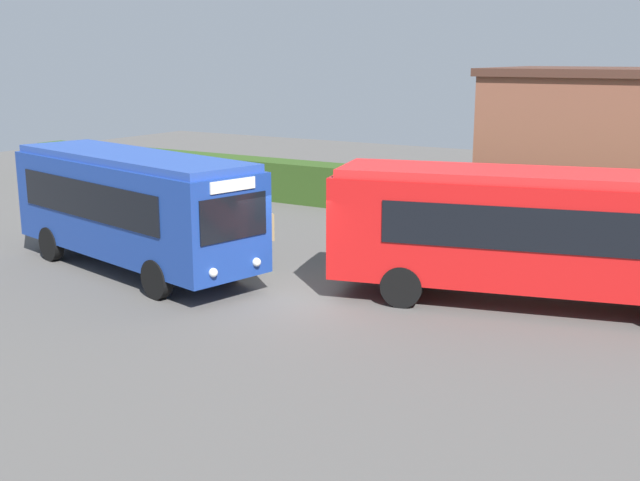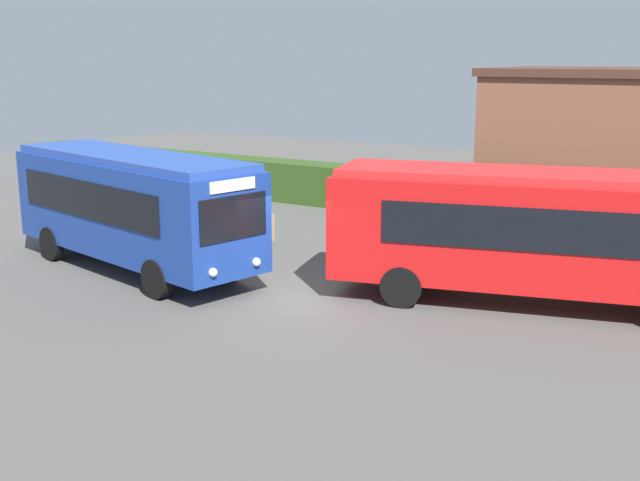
% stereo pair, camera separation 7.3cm
% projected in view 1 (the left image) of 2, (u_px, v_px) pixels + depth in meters
% --- Properties ---
extents(ground_plane, '(64.00, 64.00, 0.00)m').
position_uv_depth(ground_plane, '(290.00, 293.00, 20.06)').
color(ground_plane, '#514F4C').
extents(bus_blue, '(8.99, 4.26, 3.27)m').
position_uv_depth(bus_blue, '(133.00, 204.00, 21.81)').
color(bus_blue, navy).
rests_on(bus_blue, ground_plane).
extents(bus_red, '(10.01, 4.85, 3.23)m').
position_uv_depth(bus_red, '(537.00, 229.00, 18.76)').
color(bus_red, red).
rests_on(bus_red, ground_plane).
extents(person_left, '(0.27, 0.41, 1.89)m').
position_uv_depth(person_left, '(195.00, 215.00, 24.66)').
color(person_left, black).
rests_on(person_left, ground_plane).
extents(person_center, '(0.40, 0.46, 1.93)m').
position_uv_depth(person_center, '(231.00, 225.00, 23.14)').
color(person_center, silver).
rests_on(person_center, ground_plane).
extents(person_right, '(0.46, 0.51, 1.85)m').
position_uv_depth(person_right, '(265.00, 237.00, 21.94)').
color(person_right, '#4C6B47').
rests_on(person_right, ground_plane).
extents(hedge_row, '(44.00, 1.49, 1.60)m').
position_uv_depth(hedge_row, '(458.00, 198.00, 28.94)').
color(hedge_row, '#2C4919').
rests_on(hedge_row, ground_plane).
extents(depot_building, '(8.90, 6.94, 5.39)m').
position_uv_depth(depot_building, '(610.00, 139.00, 30.67)').
color(depot_building, brown).
rests_on(depot_building, ground_plane).
extents(traffic_cone, '(0.36, 0.36, 0.60)m').
position_uv_depth(traffic_cone, '(185.00, 206.00, 30.05)').
color(traffic_cone, orange).
rests_on(traffic_cone, ground_plane).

